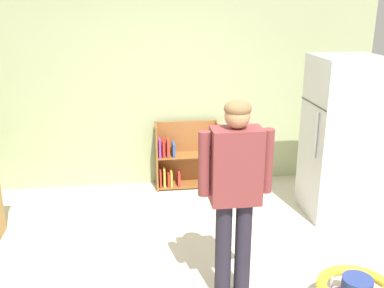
{
  "coord_description": "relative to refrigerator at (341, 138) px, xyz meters",
  "views": [
    {
      "loc": [
        -0.48,
        -3.2,
        2.35
      ],
      "look_at": [
        0.02,
        0.59,
        1.09
      ],
      "focal_mm": 41.56,
      "sensor_mm": 36.0,
      "label": 1
    }
  ],
  "objects": [
    {
      "name": "ground_plane",
      "position": [
        -1.74,
        -1.18,
        -0.89
      ],
      "size": [
        12.0,
        12.0,
        0.0
      ],
      "primitive_type": "plane",
      "color": "beige",
      "rests_on": "ground"
    },
    {
      "name": "standing_person",
      "position": [
        -1.5,
        -1.35,
        0.1
      ],
      "size": [
        0.57,
        0.22,
        1.66
      ],
      "color": "#26222F",
      "rests_on": "ground"
    },
    {
      "name": "refrigerator",
      "position": [
        0.0,
        0.0,
        0.0
      ],
      "size": [
        0.73,
        0.68,
        1.78
      ],
      "color": "#B7BABF",
      "rests_on": "ground"
    },
    {
      "name": "bookshelf",
      "position": [
        -1.65,
        0.97,
        -0.52
      ],
      "size": [
        0.8,
        0.28,
        0.85
      ],
      "color": "brown",
      "rests_on": "ground"
    },
    {
      "name": "back_wall",
      "position": [
        -1.74,
        1.15,
        0.46
      ],
      "size": [
        5.2,
        0.06,
        2.7
      ],
      "primitive_type": "cube",
      "color": "#A4B080",
      "rests_on": "ground"
    }
  ]
}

